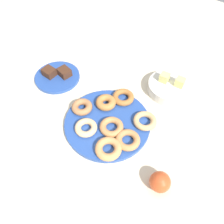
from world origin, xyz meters
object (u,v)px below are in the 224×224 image
(donut_3, at_px, (123,97))
(donut_4, at_px, (82,107))
(cake_plate, at_px, (57,77))
(brownie_far, at_px, (64,72))
(donut_7, at_px, (108,149))
(donut_0, at_px, (145,121))
(donut_plate, at_px, (107,123))
(brownie_near, at_px, (49,72))
(donut_2, at_px, (86,128))
(fruit_bowl, at_px, (170,87))
(apple, at_px, (160,182))
(donut_5, at_px, (128,140))
(melon_chunk_left, at_px, (164,78))
(donut_6, at_px, (106,102))
(melon_chunk_right, at_px, (180,82))
(donut_1, at_px, (112,127))

(donut_3, distance_m, donut_4, 0.17)
(cake_plate, relative_size, brownie_far, 3.76)
(donut_7, xyz_separation_m, cake_plate, (-0.42, 0.17, -0.02))
(donut_0, distance_m, donut_4, 0.25)
(donut_7, height_order, brownie_far, brownie_far)
(donut_plate, bearing_deg, brownie_near, 171.80)
(donut_2, bearing_deg, donut_3, 82.95)
(donut_7, bearing_deg, donut_4, 156.15)
(donut_7, height_order, cake_plate, donut_7)
(donut_0, bearing_deg, fruit_bowl, 92.38)
(donut_plate, relative_size, brownie_near, 6.17)
(donut_3, relative_size, donut_7, 0.95)
(donut_4, xyz_separation_m, fruit_bowl, (0.23, 0.31, -0.01))
(brownie_far, height_order, apple, apple)
(donut_5, bearing_deg, melon_chunk_left, 96.44)
(donut_0, xyz_separation_m, brownie_near, (-0.49, -0.03, 0.00))
(donut_plate, bearing_deg, brownie_far, 163.35)
(donut_6, bearing_deg, cake_plate, 179.03)
(brownie_far, relative_size, melon_chunk_right, 1.50)
(donut_1, distance_m, melon_chunk_left, 0.32)
(brownie_near, bearing_deg, melon_chunk_right, 27.12)
(donut_4, distance_m, brownie_far, 0.22)
(donut_5, bearing_deg, donut_6, 151.68)
(donut_2, height_order, donut_3, same)
(donut_1, relative_size, brownie_near, 1.66)
(melon_chunk_right, bearing_deg, donut_5, -94.70)
(donut_1, bearing_deg, donut_3, 108.49)
(donut_3, relative_size, melon_chunk_right, 2.49)
(donut_6, height_order, apple, apple)
(donut_plate, relative_size, brownie_far, 6.17)
(donut_1, bearing_deg, donut_7, -60.36)
(brownie_near, distance_m, fruit_bowl, 0.54)
(donut_1, bearing_deg, melon_chunk_left, 82.19)
(donut_3, relative_size, donut_4, 1.08)
(donut_plate, relative_size, donut_4, 4.01)
(donut_5, distance_m, brownie_far, 0.44)
(donut_7, xyz_separation_m, fruit_bowl, (0.03, 0.40, -0.01))
(brownie_near, bearing_deg, donut_plate, -8.20)
(donut_1, xyz_separation_m, donut_6, (-0.09, 0.08, 0.00))
(donut_2, bearing_deg, melon_chunk_right, 64.88)
(donut_2, height_order, melon_chunk_left, melon_chunk_left)
(donut_2, relative_size, donut_7, 0.89)
(fruit_bowl, xyz_separation_m, apple, (0.17, -0.40, 0.01))
(donut_plate, xyz_separation_m, fruit_bowl, (0.11, 0.30, 0.01))
(donut_3, height_order, brownie_far, brownie_far)
(donut_plate, height_order, apple, apple)
(fruit_bowl, bearing_deg, melon_chunk_left, 180.00)
(donut_3, bearing_deg, donut_5, -50.56)
(apple, bearing_deg, donut_plate, 161.13)
(donut_3, relative_size, donut_6, 1.09)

